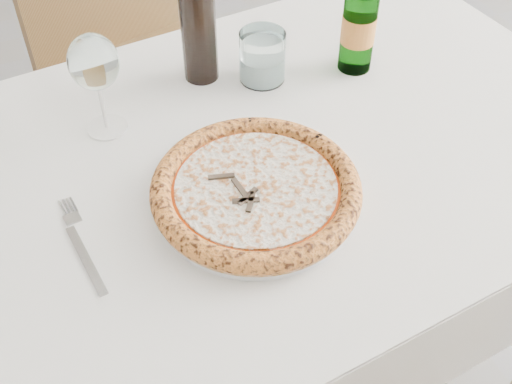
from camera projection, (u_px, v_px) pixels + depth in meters
dining_table at (232, 201)px, 1.10m from camera, size 1.42×0.92×0.76m
chair_far at (125, 41)px, 1.69m from camera, size 0.53×0.53×0.93m
plate at (256, 197)px, 0.96m from camera, size 0.30×0.30×0.02m
pizza at (256, 189)px, 0.95m from camera, size 0.32×0.32×0.03m
fork at (81, 246)px, 0.91m from camera, size 0.03×0.19×0.00m
wine_glass at (94, 65)px, 1.00m from camera, size 0.08×0.08×0.18m
tumbler at (262, 60)px, 1.16m from camera, size 0.08×0.08×0.09m
beer_bottle at (359, 22)px, 1.15m from camera, size 0.06×0.06×0.24m
wine_bottle at (198, 23)px, 1.12m from camera, size 0.06×0.06×0.26m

